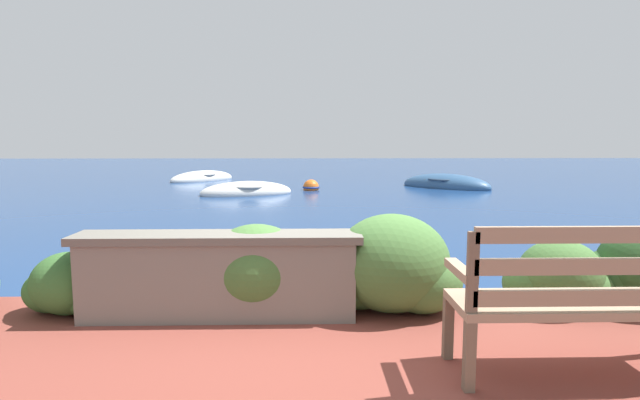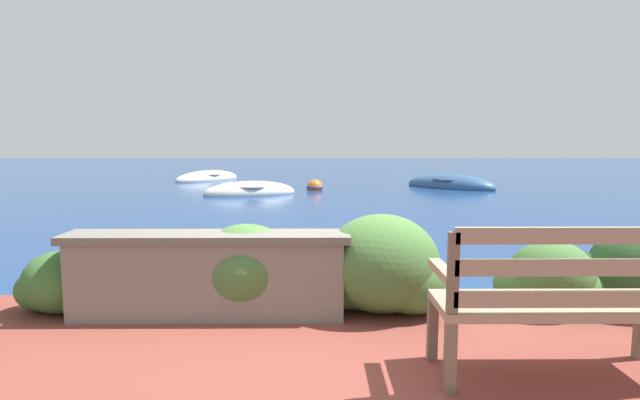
{
  "view_description": "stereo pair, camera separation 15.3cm",
  "coord_description": "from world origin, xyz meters",
  "px_view_note": "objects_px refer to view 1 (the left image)",
  "views": [
    {
      "loc": [
        -0.02,
        -4.37,
        1.61
      ],
      "look_at": [
        0.21,
        4.69,
        0.52
      ],
      "focal_mm": 28.0,
      "sensor_mm": 36.0,
      "label": 1
    },
    {
      "loc": [
        0.14,
        -4.37,
        1.61
      ],
      "look_at": [
        0.21,
        4.69,
        0.52
      ],
      "focal_mm": 28.0,
      "sensor_mm": 36.0,
      "label": 2
    }
  ],
  "objects_px": {
    "rowboat_nearest": "(246,192)",
    "rowboat_far": "(202,179)",
    "rowboat_mid": "(446,185)",
    "park_bench": "(576,297)",
    "mooring_buoy": "(311,187)"
  },
  "relations": [
    {
      "from": "rowboat_nearest",
      "to": "rowboat_far",
      "type": "distance_m",
      "value": 5.78
    },
    {
      "from": "rowboat_mid",
      "to": "rowboat_nearest",
      "type": "bearing_deg",
      "value": 60.59
    },
    {
      "from": "park_bench",
      "to": "rowboat_mid",
      "type": "relative_size",
      "value": 0.44
    },
    {
      "from": "rowboat_nearest",
      "to": "rowboat_mid",
      "type": "distance_m",
      "value": 6.83
    },
    {
      "from": "rowboat_mid",
      "to": "rowboat_far",
      "type": "distance_m",
      "value": 9.49
    },
    {
      "from": "rowboat_far",
      "to": "mooring_buoy",
      "type": "relative_size",
      "value": 5.45
    },
    {
      "from": "park_bench",
      "to": "mooring_buoy",
      "type": "bearing_deg",
      "value": 96.15
    },
    {
      "from": "rowboat_mid",
      "to": "rowboat_far",
      "type": "height_order",
      "value": "rowboat_mid"
    },
    {
      "from": "park_bench",
      "to": "rowboat_mid",
      "type": "height_order",
      "value": "park_bench"
    },
    {
      "from": "park_bench",
      "to": "rowboat_nearest",
      "type": "relative_size",
      "value": 0.46
    },
    {
      "from": "rowboat_far",
      "to": "rowboat_nearest",
      "type": "bearing_deg",
      "value": -117.61
    },
    {
      "from": "park_bench",
      "to": "mooring_buoy",
      "type": "relative_size",
      "value": 2.5
    },
    {
      "from": "rowboat_nearest",
      "to": "park_bench",
      "type": "bearing_deg",
      "value": -94.69
    },
    {
      "from": "rowboat_nearest",
      "to": "mooring_buoy",
      "type": "bearing_deg",
      "value": 13.33
    },
    {
      "from": "park_bench",
      "to": "rowboat_far",
      "type": "relative_size",
      "value": 0.46
    }
  ]
}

